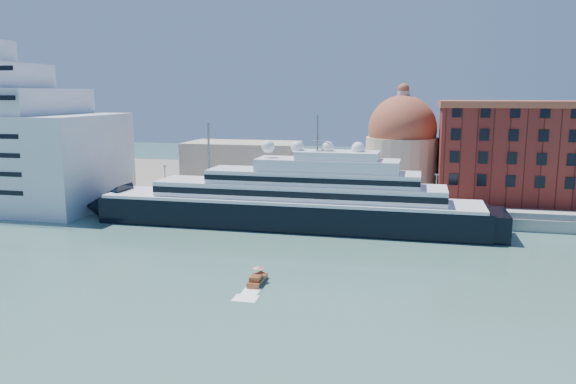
# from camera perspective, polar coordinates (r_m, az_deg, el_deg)

# --- Properties ---
(ground) EXTENTS (400.00, 400.00, 0.00)m
(ground) POSITION_cam_1_polar(r_m,az_deg,el_deg) (93.78, -3.67, -6.68)
(ground) COLOR #3C675F
(ground) RESTS_ON ground
(quay) EXTENTS (180.00, 10.00, 2.50)m
(quay) POSITION_cam_1_polar(r_m,az_deg,el_deg) (125.41, 0.82, -1.81)
(quay) COLOR gray
(quay) RESTS_ON ground
(land) EXTENTS (260.00, 72.00, 2.00)m
(land) POSITION_cam_1_polar(r_m,az_deg,el_deg) (165.10, 3.87, 0.94)
(land) COLOR slate
(land) RESTS_ON ground
(quay_fence) EXTENTS (180.00, 0.10, 1.20)m
(quay_fence) POSITION_cam_1_polar(r_m,az_deg,el_deg) (120.74, 0.36, -1.37)
(quay_fence) COLOR slate
(quay_fence) RESTS_ON quay
(superyacht) EXTENTS (88.64, 12.29, 26.49)m
(superyacht) POSITION_cam_1_polar(r_m,az_deg,el_deg) (114.66, -1.22, -1.23)
(superyacht) COLOR black
(superyacht) RESTS_ON ground
(service_barge) EXTENTS (11.18, 3.76, 2.51)m
(service_barge) POSITION_cam_1_polar(r_m,az_deg,el_deg) (135.76, -24.24, -2.02)
(service_barge) COLOR white
(service_barge) RESTS_ON ground
(water_taxi) EXTENTS (1.93, 5.41, 2.55)m
(water_taxi) POSITION_cam_1_polar(r_m,az_deg,el_deg) (81.37, -3.15, -8.85)
(water_taxi) COLOR brown
(water_taxi) RESTS_ON ground
(warehouse) EXTENTS (43.00, 19.00, 23.25)m
(warehouse) POSITION_cam_1_polar(r_m,az_deg,el_deg) (140.93, 23.70, 3.81)
(warehouse) COLOR maroon
(warehouse) RESTS_ON land
(church) EXTENTS (66.00, 18.00, 25.50)m
(church) POSITION_cam_1_polar(r_m,az_deg,el_deg) (145.89, 5.29, 3.65)
(church) COLOR beige
(church) RESTS_ON land
(lamp_posts) EXTENTS (120.80, 2.40, 18.00)m
(lamp_posts) POSITION_cam_1_polar(r_m,az_deg,el_deg) (125.60, -5.00, 2.15)
(lamp_posts) COLOR slate
(lamp_posts) RESTS_ON quay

